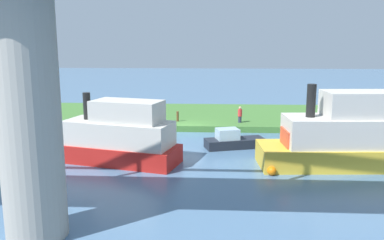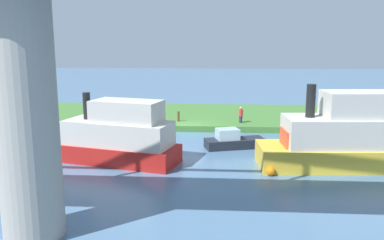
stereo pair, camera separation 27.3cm
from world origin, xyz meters
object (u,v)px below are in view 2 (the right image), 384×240
at_px(mooring_post, 178,116).
at_px(motorboat_red, 347,137).
at_px(skiff_small, 233,141).
at_px(riverboat_paddlewheel, 116,137).
at_px(pontoon_yellow, 8,141).
at_px(houseboat_blue, 379,126).
at_px(bridge_pylon, 26,119).
at_px(marker_buoy, 271,171).
at_px(person_on_bank, 241,115).

xyz_separation_m(mooring_post, motorboat_red, (-11.05, 10.60, 0.89)).
distance_m(mooring_post, skiff_small, 8.12).
bearing_deg(riverboat_paddlewheel, motorboat_red, 179.66).
distance_m(pontoon_yellow, houseboat_blue, 26.09).
height_order(bridge_pylon, marker_buoy, bridge_pylon).
bearing_deg(houseboat_blue, riverboat_paddlewheel, 16.10).
height_order(skiff_small, houseboat_blue, houseboat_blue).
bearing_deg(person_on_bank, skiff_small, 82.42).
distance_m(person_on_bank, marker_buoy, 12.42).
xyz_separation_m(bridge_pylon, houseboat_blue, (-18.43, -14.77, -3.08)).
distance_m(bridge_pylon, riverboat_paddlewheel, 10.14).
relative_size(skiff_small, houseboat_blue, 0.54).
distance_m(bridge_pylon, mooring_post, 20.81).
xyz_separation_m(riverboat_paddlewheel, motorboat_red, (-13.87, 0.08, 0.25)).
xyz_separation_m(bridge_pylon, pontoon_yellow, (7.52, -12.14, -4.01)).
xyz_separation_m(person_on_bank, pontoon_yellow, (16.45, 7.80, -0.67)).
relative_size(riverboat_paddlewheel, pontoon_yellow, 1.85).
bearing_deg(mooring_post, skiff_small, 123.80).
relative_size(bridge_pylon, houseboat_blue, 1.12).
bearing_deg(houseboat_blue, skiff_small, 7.29).
bearing_deg(pontoon_yellow, skiff_small, -175.21).
bearing_deg(pontoon_yellow, riverboat_paddlewheel, 163.32).
height_order(motorboat_red, marker_buoy, motorboat_red).
height_order(motorboat_red, houseboat_blue, motorboat_red).
xyz_separation_m(motorboat_red, houseboat_blue, (-3.82, -5.19, -0.37)).
relative_size(riverboat_paddlewheel, motorboat_red, 0.89).
xyz_separation_m(bridge_pylon, marker_buoy, (-9.97, -7.60, -4.29)).
relative_size(mooring_post, motorboat_red, 0.09).
height_order(mooring_post, pontoon_yellow, pontoon_yellow).
distance_m(houseboat_blue, marker_buoy, 11.16).
distance_m(riverboat_paddlewheel, marker_buoy, 9.55).
bearing_deg(marker_buoy, skiff_small, -72.01).
distance_m(bridge_pylon, marker_buoy, 13.25).
distance_m(riverboat_paddlewheel, houseboat_blue, 18.41).
height_order(bridge_pylon, skiff_small, bridge_pylon).
bearing_deg(bridge_pylon, mooring_post, -99.99).
relative_size(bridge_pylon, skiff_small, 2.07).
xyz_separation_m(riverboat_paddlewheel, skiff_small, (-7.33, -3.78, -1.08)).
bearing_deg(mooring_post, marker_buoy, 116.98).
height_order(bridge_pylon, houseboat_blue, bridge_pylon).
bearing_deg(marker_buoy, mooring_post, -63.02).
relative_size(motorboat_red, marker_buoy, 19.64).
relative_size(bridge_pylon, mooring_post, 10.41).
height_order(houseboat_blue, marker_buoy, houseboat_blue).
relative_size(motorboat_red, houseboat_blue, 1.21).
bearing_deg(marker_buoy, bridge_pylon, 37.31).
bearing_deg(riverboat_paddlewheel, houseboat_blue, -163.90).
xyz_separation_m(bridge_pylon, riverboat_paddlewheel, (-0.74, -9.67, -2.97)).
height_order(mooring_post, riverboat_paddlewheel, riverboat_paddlewheel).
height_order(skiff_small, marker_buoy, skiff_small).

